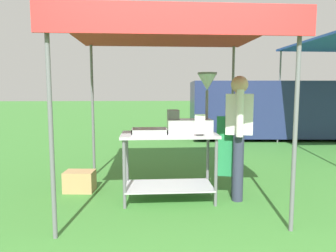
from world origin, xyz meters
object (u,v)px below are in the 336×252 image
(donut_tray, at_px, (150,133))
(vendor, at_px, (238,131))
(stall_canopy, at_px, (169,35))
(menu_sign, at_px, (200,126))
(donut_fryer, at_px, (193,113))
(van_navy, at_px, (281,109))
(donut_cart, at_px, (169,153))
(supply_crate, at_px, (80,181))

(donut_tray, xyz_separation_m, vendor, (1.15, 0.09, 0.00))
(stall_canopy, relative_size, menu_sign, 9.80)
(menu_sign, xyz_separation_m, vendor, (0.54, 0.24, -0.09))
(donut_fryer, relative_size, van_navy, 0.14)
(donut_cart, relative_size, van_navy, 0.22)
(donut_tray, height_order, donut_fryer, donut_fryer)
(vendor, bearing_deg, van_navy, 61.18)
(donut_cart, xyz_separation_m, donut_tray, (-0.25, -0.08, 0.28))
(donut_cart, relative_size, menu_sign, 4.67)
(stall_canopy, height_order, supply_crate, stall_canopy)
(donut_tray, distance_m, supply_crate, 1.34)
(menu_sign, distance_m, supply_crate, 1.92)
(donut_tray, bearing_deg, vendor, 4.70)
(stall_canopy, distance_m, donut_cart, 1.51)
(stall_canopy, relative_size, donut_tray, 5.76)
(supply_crate, relative_size, van_navy, 0.08)
(donut_cart, height_order, supply_crate, donut_cart)
(donut_fryer, xyz_separation_m, van_navy, (3.45, 5.22, -0.26))
(donut_tray, relative_size, supply_crate, 1.02)
(donut_tray, relative_size, vendor, 0.28)
(donut_tray, distance_m, van_navy, 6.62)
(donut_cart, height_order, van_navy, van_navy)
(donut_fryer, bearing_deg, stall_canopy, 158.70)
(donut_cart, relative_size, supply_crate, 2.81)
(stall_canopy, xyz_separation_m, van_navy, (3.75, 5.10, -1.24))
(van_navy, bearing_deg, vendor, -118.82)
(supply_crate, height_order, van_navy, van_navy)
(supply_crate, bearing_deg, donut_fryer, -16.34)
(stall_canopy, bearing_deg, donut_cart, -90.00)
(donut_tray, xyz_separation_m, supply_crate, (-0.99, 0.51, -0.75))
(donut_cart, xyz_separation_m, vendor, (0.90, 0.01, 0.28))
(menu_sign, height_order, vendor, vendor)
(donut_cart, height_order, vendor, vendor)
(supply_crate, bearing_deg, vendor, -11.07)
(donut_cart, distance_m, van_navy, 6.42)
(supply_crate, bearing_deg, menu_sign, -22.35)
(menu_sign, bearing_deg, stall_canopy, 138.00)
(donut_fryer, height_order, vendor, donut_fryer)
(stall_canopy, bearing_deg, donut_tray, -144.39)
(donut_fryer, xyz_separation_m, supply_crate, (-1.54, 0.45, -0.99))
(stall_canopy, xyz_separation_m, donut_fryer, (0.30, -0.12, -0.98))
(menu_sign, height_order, supply_crate, menu_sign)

